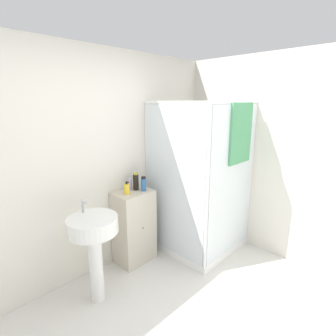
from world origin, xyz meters
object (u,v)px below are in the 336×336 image
object	(u,v)px
shampoo_bottle_blue	(144,184)
lotion_bottle_white	(130,185)
shampoo_bottle_tall_black	(136,181)
sink	(94,237)
soap_dispenser	(127,189)

from	to	relation	value
shampoo_bottle_blue	lotion_bottle_white	world-z (taller)	shampoo_bottle_blue
shampoo_bottle_blue	shampoo_bottle_tall_black	bearing A→B (deg)	112.30
sink	soap_dispenser	xyz separation A→B (m)	(0.60, 0.26, 0.28)
soap_dispenser	shampoo_bottle_tall_black	bearing A→B (deg)	14.05
sink	soap_dispenser	distance (m)	0.71
soap_dispenser	shampoo_bottle_blue	xyz separation A→B (m)	(0.21, -0.05, 0.02)
lotion_bottle_white	soap_dispenser	bearing A→B (deg)	-140.60
shampoo_bottle_tall_black	lotion_bottle_white	size ratio (longest dim) A/B	1.45
soap_dispenser	sink	bearing A→B (deg)	-156.40
soap_dispenser	shampoo_bottle_blue	bearing A→B (deg)	-14.16
sink	lotion_bottle_white	xyz separation A→B (m)	(0.72, 0.36, 0.27)
sink	lotion_bottle_white	world-z (taller)	lotion_bottle_white
sink	shampoo_bottle_tall_black	bearing A→B (deg)	21.58
shampoo_bottle_blue	lotion_bottle_white	bearing A→B (deg)	121.81
soap_dispenser	shampoo_bottle_tall_black	xyz separation A→B (m)	(0.17, 0.04, 0.04)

